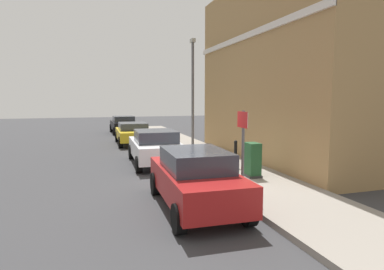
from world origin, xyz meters
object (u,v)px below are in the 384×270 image
car_yellow (133,133)px  utility_cabinet (252,161)px  street_sign (243,139)px  car_white (155,146)px  lamppost (193,88)px  car_black (123,124)px  car_red (195,178)px  bollard_near_cabinet (236,153)px

car_yellow → utility_cabinet: 10.58m
utility_cabinet → street_sign: 2.25m
car_white → car_yellow: size_ratio=1.03×
car_yellow → lamppost: 4.97m
car_white → street_sign: street_sign is taller
car_black → utility_cabinet: bearing=-172.3°
car_red → street_sign: size_ratio=1.76×
bollard_near_cabinet → lamppost: 6.09m
car_black → car_red: bearing=178.7°
car_red → car_white: bearing=0.6°
car_yellow → utility_cabinet: same height
car_yellow → car_white: bearing=-178.2°
car_red → street_sign: 1.77m
utility_cabinet → street_sign: size_ratio=0.50×
car_white → bollard_near_cabinet: car_white is taller
street_sign → lamppost: (1.28, 8.72, 1.64)m
utility_cabinet → street_sign: street_sign is taller
car_black → bollard_near_cabinet: 15.41m
street_sign → lamppost: 8.96m
utility_cabinet → bollard_near_cabinet: bearing=86.3°
car_white → lamppost: (2.68, 3.31, 2.55)m
car_white → lamppost: 4.96m
car_red → utility_cabinet: size_ratio=3.51×
lamppost → street_sign: bearing=-98.4°
lamppost → car_yellow: bearing=131.7°
car_red → car_black: bearing=1.4°
car_yellow → car_black: size_ratio=1.01×
car_white → utility_cabinet: (2.58, -3.76, -0.08)m
car_black → street_sign: 18.45m
car_red → utility_cabinet: car_red is taller
car_black → utility_cabinet: (2.67, -16.72, -0.04)m
car_red → lamppost: size_ratio=0.71×
bollard_near_cabinet → street_sign: (-1.28, -3.21, 0.96)m
car_red → bollard_near_cabinet: 4.54m
car_red → car_yellow: 12.26m
car_red → lamppost: lamppost is taller
car_yellow → bollard_near_cabinet: car_yellow is taller
street_sign → lamppost: size_ratio=0.40×
car_white → car_black: bearing=1.9°
car_black → street_sign: (1.49, -18.37, 0.94)m
car_red → bollard_near_cabinet: (2.76, 3.60, -0.08)m
lamppost → utility_cabinet: bearing=-90.8°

